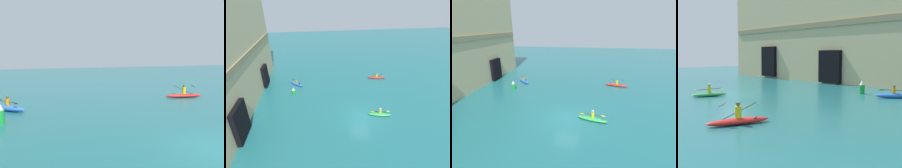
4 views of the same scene
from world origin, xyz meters
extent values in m
plane|color=#1E6066|center=(0.00, 0.00, 0.00)|extent=(120.00, 120.00, 0.00)
cube|color=tan|center=(-1.88, 17.50, 8.02)|extent=(42.78, 6.96, 16.03)
cube|color=#847555|center=(-1.88, 13.97, 7.25)|extent=(41.92, 0.24, 0.68)
cube|color=black|center=(-13.81, 13.87, 2.51)|extent=(3.25, 0.70, 4.45)
cube|color=black|center=(-1.26, 13.87, 2.11)|extent=(3.40, 0.70, 3.92)
ellipsoid|color=blue|center=(10.62, 8.68, 0.20)|extent=(2.65, 2.63, 0.40)
cylinder|color=orange|center=(10.62, 8.68, 0.63)|extent=(0.28, 0.28, 0.46)
sphere|color=brown|center=(10.62, 8.68, 0.95)|extent=(0.18, 0.18, 0.18)
cylinder|color=#4C6B4C|center=(10.62, 8.68, 1.02)|extent=(0.23, 0.23, 0.06)
cylinder|color=black|center=(10.62, 8.68, 0.65)|extent=(1.90, 1.27, 0.11)
ellipsoid|color=black|center=(9.78, 8.13, 0.62)|extent=(0.47, 0.39, 0.06)
ellipsoid|color=red|center=(10.90, -6.06, 0.17)|extent=(1.33, 3.41, 0.33)
cylinder|color=gold|center=(10.90, -6.06, 0.63)|extent=(0.33, 0.33, 0.60)
sphere|color=brown|center=(10.90, -6.06, 1.03)|extent=(0.20, 0.20, 0.20)
cylinder|color=#4C6B4C|center=(10.90, -6.06, 1.12)|extent=(0.25, 0.25, 0.06)
cylinder|color=black|center=(10.90, -6.06, 0.66)|extent=(0.74, 1.74, 0.89)
ellipsoid|color=black|center=(10.59, -6.82, 1.04)|extent=(0.33, 0.46, 0.23)
ellipsoid|color=black|center=(11.21, -5.31, 0.29)|extent=(0.33, 0.46, 0.23)
ellipsoid|color=green|center=(-0.01, -2.50, 0.16)|extent=(1.39, 3.05, 0.32)
cylinder|color=gold|center=(-0.01, -2.50, 0.60)|extent=(0.30, 0.30, 0.55)
sphere|color=#9E704C|center=(-0.01, -2.50, 0.97)|extent=(0.19, 0.19, 0.19)
cylinder|color=silver|center=(-0.01, -2.50, 1.04)|extent=(0.23, 0.23, 0.06)
cylinder|color=black|center=(-0.01, -2.50, 0.63)|extent=(0.36, 2.22, 0.09)
ellipsoid|color=yellow|center=(-0.16, -3.49, 0.65)|extent=(0.24, 0.46, 0.06)
ellipsoid|color=yellow|center=(0.13, -1.52, 0.60)|extent=(0.24, 0.46, 0.06)
cylinder|color=green|center=(7.21, 8.95, 0.41)|extent=(0.50, 0.50, 0.81)
cone|color=white|center=(7.21, 8.95, 1.02)|extent=(0.43, 0.43, 0.43)
camera|label=1|loc=(-7.80, 7.74, 3.96)|focal=40.00mm
camera|label=2|loc=(-17.40, 5.88, 14.18)|focal=28.00mm
camera|label=3|loc=(-15.33, -2.16, 8.82)|focal=28.00mm
camera|label=4|loc=(24.62, -14.05, 3.56)|focal=50.00mm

